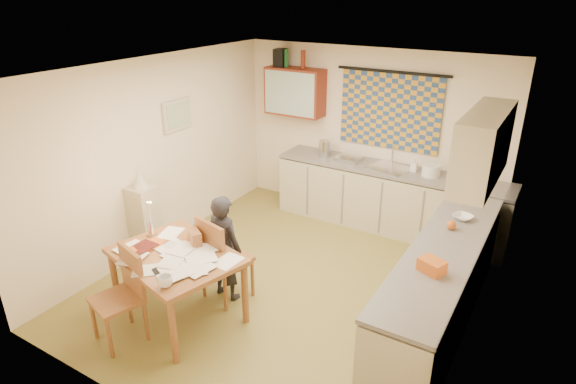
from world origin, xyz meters
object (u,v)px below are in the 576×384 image
Objects in this scene: chair_far at (226,273)px; shelf_stand at (145,224)px; counter_right at (440,287)px; counter_back at (388,199)px; dining_table at (178,285)px; stove at (406,353)px; person at (225,248)px.

shelf_stand is at bearing 7.65° from chair_far.
counter_right is 3.59m from shelf_stand.
counter_back is 1.12× the size of counter_right.
shelf_stand is (-3.54, -0.60, 0.05)m from counter_right.
dining_table is 1.47× the size of shelf_stand.
chair_far is (-2.16, -0.73, -0.14)m from counter_right.
stove is 0.83× the size of shelf_stand.
shelf_stand is (-1.15, 0.66, 0.13)m from dining_table.
counter_right is 2.92× the size of chair_far.
chair_far is at bearing -5.66° from shelf_stand.
stove is 2.19m from chair_far.
stove is 0.83× the size of chair_far.
chair_far is at bearing 171.29° from stove.
counter_right is at bearing -147.95° from chair_far.
counter_right is 3.51× the size of stove.
person is 1.37m from shelf_stand.
stove is 0.57× the size of dining_table.
shelf_stand is (-3.54, 0.47, 0.09)m from stove.
chair_far is 0.81× the size of person.
counter_right is at bearing -156.75° from person.
counter_right is 2.93× the size of shelf_stand.
person is at bearing 170.82° from stove.
counter_back is at bearing -105.60° from person.
counter_back is at bearing 83.94° from dining_table.
stove is at bearing 176.00° from person.
shelf_stand reaches higher than counter_back.
person reaches higher than dining_table.
chair_far reaches higher than dining_table.
person reaches higher than counter_right.
dining_table is at bearing 74.44° from person.
chair_far is (-0.94, -2.56, -0.14)m from counter_back.
counter_back reaches higher than stove.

